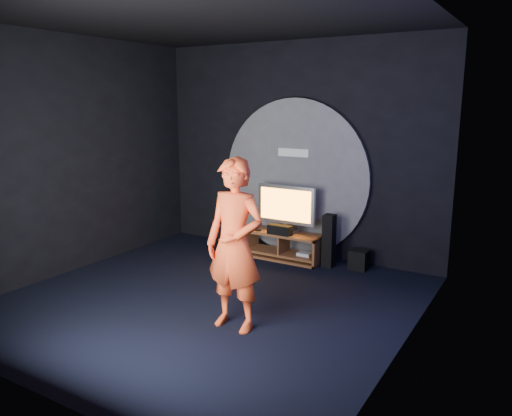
{
  "coord_description": "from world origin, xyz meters",
  "views": [
    {
      "loc": [
        3.68,
        -4.91,
        2.54
      ],
      "look_at": [
        0.09,
        1.05,
        1.05
      ],
      "focal_mm": 35.0,
      "sensor_mm": 36.0,
      "label": 1
    }
  ],
  "objects_px": {
    "subwoofer": "(359,259)",
    "player": "(235,245)",
    "tower_speaker_left": "(231,227)",
    "tv": "(286,207)",
    "media_console": "(284,248)",
    "tower_speaker_right": "(329,241)"
  },
  "relations": [
    {
      "from": "subwoofer",
      "to": "player",
      "type": "height_order",
      "value": "player"
    },
    {
      "from": "player",
      "to": "tower_speaker_left",
      "type": "bearing_deg",
      "value": 124.81
    },
    {
      "from": "tv",
      "to": "player",
      "type": "bearing_deg",
      "value": -74.64
    },
    {
      "from": "media_console",
      "to": "tower_speaker_left",
      "type": "distance_m",
      "value": 1.05
    },
    {
      "from": "media_console",
      "to": "tower_speaker_right",
      "type": "height_order",
      "value": "tower_speaker_right"
    },
    {
      "from": "tower_speaker_left",
      "to": "tv",
      "type": "bearing_deg",
      "value": 5.79
    },
    {
      "from": "tv",
      "to": "subwoofer",
      "type": "relative_size",
      "value": 3.34
    },
    {
      "from": "tower_speaker_left",
      "to": "player",
      "type": "height_order",
      "value": "player"
    },
    {
      "from": "tower_speaker_left",
      "to": "subwoofer",
      "type": "bearing_deg",
      "value": 5.04
    },
    {
      "from": "tower_speaker_left",
      "to": "subwoofer",
      "type": "height_order",
      "value": "tower_speaker_left"
    },
    {
      "from": "tv",
      "to": "tower_speaker_right",
      "type": "distance_m",
      "value": 0.9
    },
    {
      "from": "tower_speaker_right",
      "to": "player",
      "type": "xyz_separation_m",
      "value": [
        -0.07,
        -2.54,
        0.56
      ]
    },
    {
      "from": "player",
      "to": "media_console",
      "type": "bearing_deg",
      "value": 105.5
    },
    {
      "from": "tower_speaker_left",
      "to": "subwoofer",
      "type": "distance_m",
      "value": 2.28
    },
    {
      "from": "tower_speaker_left",
      "to": "player",
      "type": "xyz_separation_m",
      "value": [
        1.73,
        -2.48,
        0.56
      ]
    },
    {
      "from": "media_console",
      "to": "tv",
      "type": "distance_m",
      "value": 0.68
    },
    {
      "from": "media_console",
      "to": "tower_speaker_left",
      "type": "height_order",
      "value": "tower_speaker_left"
    },
    {
      "from": "tower_speaker_right",
      "to": "subwoofer",
      "type": "xyz_separation_m",
      "value": [
        0.45,
        0.14,
        -0.27
      ]
    },
    {
      "from": "tower_speaker_left",
      "to": "tower_speaker_right",
      "type": "xyz_separation_m",
      "value": [
        1.8,
        0.06,
        0.0
      ]
    },
    {
      "from": "tv",
      "to": "tower_speaker_right",
      "type": "xyz_separation_m",
      "value": [
        0.78,
        -0.04,
        -0.45
      ]
    },
    {
      "from": "media_console",
      "to": "tower_speaker_right",
      "type": "relative_size",
      "value": 1.56
    },
    {
      "from": "tower_speaker_right",
      "to": "tv",
      "type": "bearing_deg",
      "value": 176.9
    }
  ]
}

